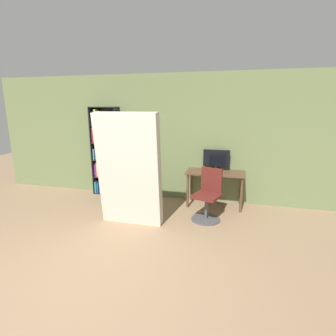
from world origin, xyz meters
The scene contains 7 objects.
ground_plane centered at (0.00, 0.00, 0.00)m, with size 16.00×16.00×0.00m, color #937556.
wall_back centered at (0.00, 3.42, 1.35)m, with size 8.00×0.06×2.70m.
desk centered at (1.30, 3.11, 0.62)m, with size 1.17×0.57×0.73m.
monitor centered at (1.29, 3.28, 0.95)m, with size 0.54×0.20×0.43m.
office_chair centered at (1.23, 2.40, 0.38)m, with size 0.55×0.55×0.94m.
bookshelf centered at (-1.29, 3.29, 1.01)m, with size 0.64×0.26×2.01m.
mattress_near centered at (-0.05, 1.85, 0.97)m, with size 1.08×0.40×1.94m.
Camera 1 is at (1.65, -2.11, 2.02)m, focal length 28.00 mm.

